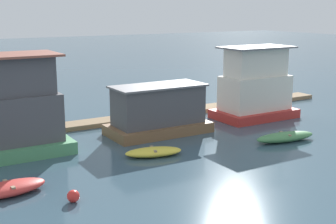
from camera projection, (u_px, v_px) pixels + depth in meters
ground_plane at (160, 130)px, 30.36m from camera, size 200.00×200.00×0.00m
dock_walkway at (136, 118)px, 33.18m from camera, size 33.80×1.63×0.30m
houseboat_green at (6, 111)px, 24.90m from camera, size 6.47×3.91×5.41m
houseboat_brown at (158, 111)px, 29.32m from camera, size 6.39×3.22×3.09m
houseboat_red at (255, 87)px, 33.36m from camera, size 5.75×3.46×5.12m
dinghy_red at (9, 188)px, 19.85m from camera, size 3.28×1.76×0.55m
dinghy_yellow at (154, 152)px, 25.01m from camera, size 3.30×2.02×0.46m
dinghy_green at (285, 137)px, 27.76m from camera, size 4.07×1.68×0.55m
buoy_red at (73, 196)px, 19.07m from camera, size 0.52×0.52×0.52m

